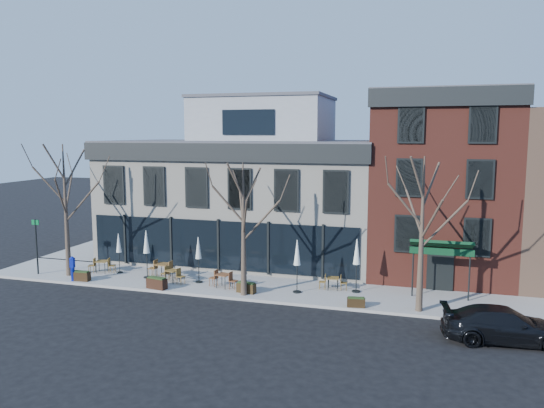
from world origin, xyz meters
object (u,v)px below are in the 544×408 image
(cafe_set_0, at_px, (102,265))
(parked_sedan, at_px, (504,325))
(call_box, at_px, (73,268))
(umbrella_0, at_px, (119,245))

(cafe_set_0, bearing_deg, parked_sedan, -11.20)
(parked_sedan, relative_size, call_box, 3.42)
(call_box, distance_m, cafe_set_0, 2.22)
(cafe_set_0, bearing_deg, call_box, -103.08)
(call_box, bearing_deg, cafe_set_0, 76.92)
(umbrella_0, bearing_deg, parked_sedan, -12.35)
(cafe_set_0, xyz_separation_m, umbrella_0, (1.10, 0.23, 1.28))
(parked_sedan, bearing_deg, call_box, 77.23)
(parked_sedan, relative_size, cafe_set_0, 2.92)
(parked_sedan, xyz_separation_m, cafe_set_0, (-22.44, 4.44, -0.13))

